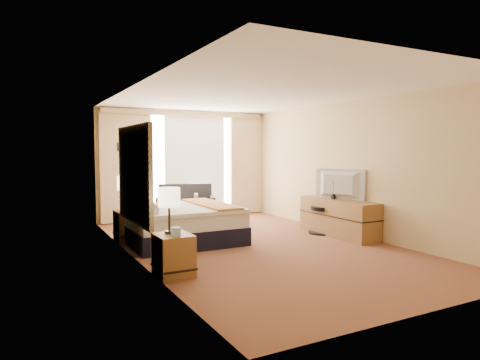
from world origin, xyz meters
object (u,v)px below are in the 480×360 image
media_dresser (338,217)px  lamp_right (126,184)px  nightstand_right (128,225)px  loveseat (186,209)px  desk_chair (324,210)px  floor_lamp (122,168)px  television (337,184)px  nightstand_left (173,255)px  bed (182,223)px  lamp_left (169,198)px

media_dresser → lamp_right: 4.07m
nightstand_right → lamp_right: lamp_right is taller
lamp_right → nightstand_right: bearing=-56.3°
loveseat → desk_chair: (1.87, -2.75, 0.19)m
desk_chair → lamp_right: bearing=-176.9°
floor_lamp → television: size_ratio=1.76×
nightstand_left → television: bearing=15.7°
nightstand_left → desk_chair: (3.59, 1.34, 0.20)m
loveseat → desk_chair: size_ratio=1.43×
nightstand_left → bed: bearing=66.9°
lamp_left → desk_chair: bearing=19.5°
lamp_left → television: 3.81m
nightstand_left → desk_chair: size_ratio=0.52×
media_dresser → television: size_ratio=1.76×
desk_chair → television: size_ratio=1.03×
bed → loveseat: bearing=67.4°
media_dresser → bed: size_ratio=0.95×
nightstand_right → bed: 1.01m
media_dresser → lamp_left: (-3.73, -1.00, 0.67)m
loveseat → television: bearing=-38.0°
floor_lamp → television: floor_lamp is taller
nightstand_left → television: (3.65, 1.03, 0.72)m
media_dresser → loveseat: 3.63m
lamp_left → floor_lamp: bearing=86.4°
nightstand_right → lamp_left: lamp_left is taller
nightstand_right → loveseat: bearing=42.7°
media_dresser → bed: bed is taller
lamp_left → television: television is taller
nightstand_right → nightstand_left: bearing=-90.0°
loveseat → lamp_right: (-1.75, -1.55, 0.76)m
loveseat → television: size_ratio=1.48×
television → lamp_left: bearing=82.7°
media_dresser → floor_lamp: (-3.49, 2.83, 0.93)m
desk_chair → lamp_left: 3.89m
desk_chair → television: (0.06, -0.31, 0.52)m
floor_lamp → desk_chair: 4.31m
nightstand_right → loveseat: (1.72, 1.59, 0.00)m
media_dresser → lamp_left: size_ratio=2.95×
bed → loveseat: 2.37m
nightstand_left → loveseat: 4.43m
nightstand_right → television: (3.65, -1.47, 0.72)m
loveseat → lamp_left: (-1.75, -4.03, 0.74)m
bed → desk_chair: (2.78, -0.56, 0.13)m
loveseat → television: television is taller
nightstand_left → media_dresser: bearing=15.8°
nightstand_left → bed: 2.07m
floor_lamp → lamp_left: size_ratio=2.96×
nightstand_left → lamp_right: bearing=90.6°
nightstand_left → floor_lamp: size_ratio=0.30×
lamp_left → television: size_ratio=0.60×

